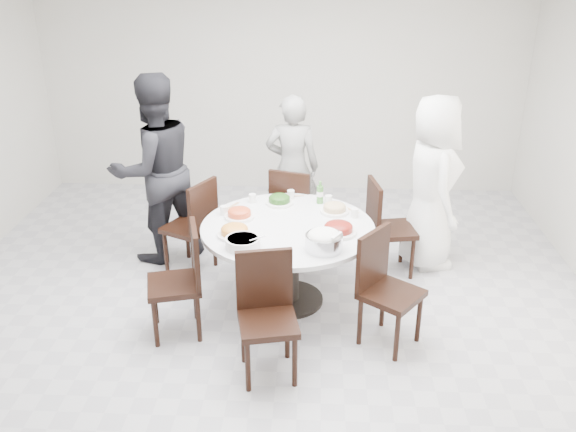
{
  "coord_description": "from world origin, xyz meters",
  "views": [
    {
      "loc": [
        0.43,
        -4.55,
        2.98
      ],
      "look_at": [
        0.2,
        0.23,
        0.82
      ],
      "focal_mm": 38.0,
      "sensor_mm": 36.0,
      "label": 1
    }
  ],
  "objects_px": {
    "chair_s": "(268,320)",
    "diner_left": "(155,170)",
    "chair_sw": "(174,282)",
    "chair_ne": "(392,228)",
    "beverage_bottle": "(320,192)",
    "rice_bowl": "(324,242)",
    "chair_se": "(392,292)",
    "soup_bowl": "(243,243)",
    "diner_middle": "(292,167)",
    "diner_right": "(432,183)",
    "dining_table": "(288,264)",
    "chair_nw": "(189,225)",
    "chair_n": "(295,210)"
  },
  "relations": [
    {
      "from": "chair_nw",
      "to": "diner_right",
      "type": "bearing_deg",
      "value": 122.93
    },
    {
      "from": "rice_bowl",
      "to": "soup_bowl",
      "type": "distance_m",
      "value": 0.65
    },
    {
      "from": "dining_table",
      "to": "diner_middle",
      "type": "distance_m",
      "value": 1.45
    },
    {
      "from": "chair_sw",
      "to": "chair_se",
      "type": "height_order",
      "value": "same"
    },
    {
      "from": "diner_right",
      "to": "diner_middle",
      "type": "xyz_separation_m",
      "value": [
        -1.37,
        0.59,
        -0.07
      ]
    },
    {
      "from": "chair_n",
      "to": "soup_bowl",
      "type": "xyz_separation_m",
      "value": [
        -0.37,
        -1.41,
        0.32
      ]
    },
    {
      "from": "beverage_bottle",
      "to": "chair_s",
      "type": "bearing_deg",
      "value": -103.43
    },
    {
      "from": "dining_table",
      "to": "chair_se",
      "type": "xyz_separation_m",
      "value": [
        0.85,
        -0.59,
        0.1
      ]
    },
    {
      "from": "chair_sw",
      "to": "beverage_bottle",
      "type": "relative_size",
      "value": 4.41
    },
    {
      "from": "dining_table",
      "to": "rice_bowl",
      "type": "height_order",
      "value": "rice_bowl"
    },
    {
      "from": "chair_sw",
      "to": "diner_left",
      "type": "height_order",
      "value": "diner_left"
    },
    {
      "from": "diner_left",
      "to": "soup_bowl",
      "type": "relative_size",
      "value": 6.77
    },
    {
      "from": "diner_middle",
      "to": "beverage_bottle",
      "type": "bearing_deg",
      "value": 110.54
    },
    {
      "from": "chair_ne",
      "to": "chair_n",
      "type": "distance_m",
      "value": 1.02
    },
    {
      "from": "chair_s",
      "to": "chair_n",
      "type": "bearing_deg",
      "value": 74.54
    },
    {
      "from": "chair_se",
      "to": "diner_left",
      "type": "distance_m",
      "value": 2.65
    },
    {
      "from": "chair_nw",
      "to": "chair_sw",
      "type": "xyz_separation_m",
      "value": [
        0.09,
        -1.08,
        0.0
      ]
    },
    {
      "from": "chair_nw",
      "to": "rice_bowl",
      "type": "distance_m",
      "value": 1.66
    },
    {
      "from": "diner_middle",
      "to": "chair_ne",
      "type": "bearing_deg",
      "value": 142.98
    },
    {
      "from": "chair_ne",
      "to": "diner_right",
      "type": "distance_m",
      "value": 0.58
    },
    {
      "from": "chair_sw",
      "to": "rice_bowl",
      "type": "height_order",
      "value": "chair_sw"
    },
    {
      "from": "soup_bowl",
      "to": "dining_table",
      "type": "bearing_deg",
      "value": 51.71
    },
    {
      "from": "rice_bowl",
      "to": "chair_sw",
      "type": "bearing_deg",
      "value": -175.24
    },
    {
      "from": "chair_sw",
      "to": "chair_s",
      "type": "xyz_separation_m",
      "value": [
        0.8,
        -0.5,
        0.0
      ]
    },
    {
      "from": "chair_n",
      "to": "chair_nw",
      "type": "xyz_separation_m",
      "value": [
        -1.02,
        -0.42,
        0.0
      ]
    },
    {
      "from": "rice_bowl",
      "to": "chair_s",
      "type": "bearing_deg",
      "value": -123.75
    },
    {
      "from": "chair_ne",
      "to": "chair_s",
      "type": "relative_size",
      "value": 1.0
    },
    {
      "from": "chair_n",
      "to": "chair_ne",
      "type": "bearing_deg",
      "value": 174.82
    },
    {
      "from": "dining_table",
      "to": "soup_bowl",
      "type": "relative_size",
      "value": 5.38
    },
    {
      "from": "dining_table",
      "to": "chair_sw",
      "type": "xyz_separation_m",
      "value": [
        -0.9,
        -0.53,
        0.1
      ]
    },
    {
      "from": "chair_s",
      "to": "diner_left",
      "type": "height_order",
      "value": "diner_left"
    },
    {
      "from": "dining_table",
      "to": "diner_middle",
      "type": "relative_size",
      "value": 0.96
    },
    {
      "from": "chair_sw",
      "to": "beverage_bottle",
      "type": "height_order",
      "value": "beverage_bottle"
    },
    {
      "from": "diner_middle",
      "to": "chair_se",
      "type": "bearing_deg",
      "value": 115.51
    },
    {
      "from": "chair_sw",
      "to": "chair_s",
      "type": "distance_m",
      "value": 0.94
    },
    {
      "from": "diner_right",
      "to": "soup_bowl",
      "type": "bearing_deg",
      "value": 117.7
    },
    {
      "from": "diner_left",
      "to": "rice_bowl",
      "type": "height_order",
      "value": "diner_left"
    },
    {
      "from": "chair_nw",
      "to": "chair_s",
      "type": "bearing_deg",
      "value": 56.17
    },
    {
      "from": "beverage_bottle",
      "to": "chair_sw",
      "type": "bearing_deg",
      "value": -138.16
    },
    {
      "from": "chair_s",
      "to": "diner_right",
      "type": "bearing_deg",
      "value": 39.91
    },
    {
      "from": "chair_ne",
      "to": "diner_middle",
      "type": "bearing_deg",
      "value": 40.81
    },
    {
      "from": "chair_n",
      "to": "rice_bowl",
      "type": "distance_m",
      "value": 1.47
    },
    {
      "from": "diner_left",
      "to": "soup_bowl",
      "type": "height_order",
      "value": "diner_left"
    },
    {
      "from": "chair_ne",
      "to": "soup_bowl",
      "type": "distance_m",
      "value": 1.69
    },
    {
      "from": "diner_middle",
      "to": "soup_bowl",
      "type": "xyz_separation_m",
      "value": [
        -0.32,
        -1.82,
        0.01
      ]
    },
    {
      "from": "chair_se",
      "to": "beverage_bottle",
      "type": "bearing_deg",
      "value": 64.62
    },
    {
      "from": "chair_ne",
      "to": "beverage_bottle",
      "type": "xyz_separation_m",
      "value": [
        -0.7,
        -0.07,
        0.38
      ]
    },
    {
      "from": "chair_ne",
      "to": "chair_sw",
      "type": "relative_size",
      "value": 1.0
    },
    {
      "from": "diner_middle",
      "to": "chair_s",
      "type": "bearing_deg",
      "value": 90.23
    },
    {
      "from": "chair_se",
      "to": "diner_left",
      "type": "xyz_separation_m",
      "value": [
        -2.19,
        1.42,
        0.47
      ]
    }
  ]
}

